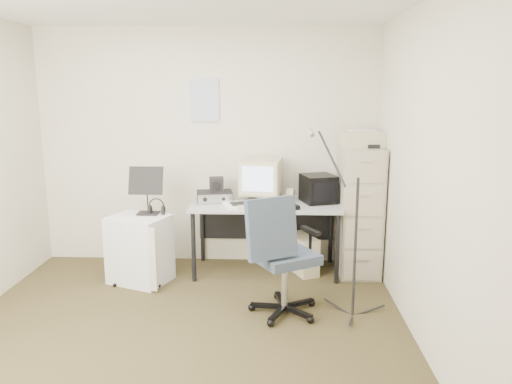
{
  "coord_description": "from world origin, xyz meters",
  "views": [
    {
      "loc": [
        0.73,
        -3.48,
        1.89
      ],
      "look_at": [
        0.55,
        0.95,
        0.95
      ],
      "focal_mm": 35.0,
      "sensor_mm": 36.0,
      "label": 1
    }
  ],
  "objects_px": {
    "filing_cabinet": "(359,211)",
    "office_chair": "(285,255)",
    "desk": "(266,238)",
    "side_cart": "(140,249)"
  },
  "relations": [
    {
      "from": "filing_cabinet",
      "to": "office_chair",
      "type": "height_order",
      "value": "filing_cabinet"
    },
    {
      "from": "filing_cabinet",
      "to": "desk",
      "type": "height_order",
      "value": "filing_cabinet"
    },
    {
      "from": "side_cart",
      "to": "filing_cabinet",
      "type": "bearing_deg",
      "value": 30.76
    },
    {
      "from": "desk",
      "to": "side_cart",
      "type": "bearing_deg",
      "value": -165.44
    },
    {
      "from": "office_chair",
      "to": "side_cart",
      "type": "distance_m",
      "value": 1.57
    },
    {
      "from": "filing_cabinet",
      "to": "office_chair",
      "type": "bearing_deg",
      "value": -127.33
    },
    {
      "from": "filing_cabinet",
      "to": "office_chair",
      "type": "distance_m",
      "value": 1.28
    },
    {
      "from": "filing_cabinet",
      "to": "office_chair",
      "type": "relative_size",
      "value": 1.25
    },
    {
      "from": "desk",
      "to": "office_chair",
      "type": "height_order",
      "value": "office_chair"
    },
    {
      "from": "desk",
      "to": "side_cart",
      "type": "height_order",
      "value": "desk"
    }
  ]
}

